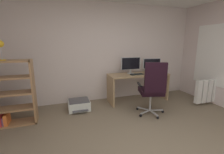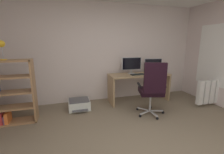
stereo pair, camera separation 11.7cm
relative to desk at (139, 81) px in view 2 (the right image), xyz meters
name	(u,v)px [view 2 (the right image)]	position (x,y,z in m)	size (l,w,h in m)	color
wall_back	(104,53)	(-0.85, 0.45, 0.72)	(5.24, 0.10, 2.56)	silver
window_pane	(222,56)	(1.77, -0.80, 0.68)	(0.01, 1.25, 1.44)	white
window_frame	(221,56)	(1.76, -0.80, 0.68)	(0.02, 1.33, 1.52)	white
desk	(139,81)	(0.00, 0.00, 0.00)	(1.59, 0.57, 0.74)	tan
monitor_main	(132,64)	(-0.18, 0.11, 0.44)	(0.54, 0.18, 0.44)	#B2B5B7
monitor_secondary	(153,64)	(0.46, 0.11, 0.41)	(0.50, 0.18, 0.38)	#B2B5B7
keyboard	(137,74)	(-0.09, -0.08, 0.20)	(0.34, 0.13, 0.02)	black
computer_mouse	(148,74)	(0.19, -0.11, 0.21)	(0.06, 0.10, 0.03)	black
office_chair	(152,87)	(-0.14, -0.92, 0.09)	(0.63, 0.65, 1.18)	#B7BABC
bookshelf	(3,95)	(-3.01, -0.40, 0.03)	(0.90, 0.32, 1.25)	#A2764D
desk_lamp	(1,45)	(-2.92, -0.40, 0.95)	(0.12, 0.12, 0.35)	gold
printer	(79,104)	(-1.60, -0.10, -0.44)	(0.49, 0.51, 0.24)	silver
radiator	(213,92)	(1.67, -0.80, -0.20)	(0.97, 0.10, 0.59)	white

